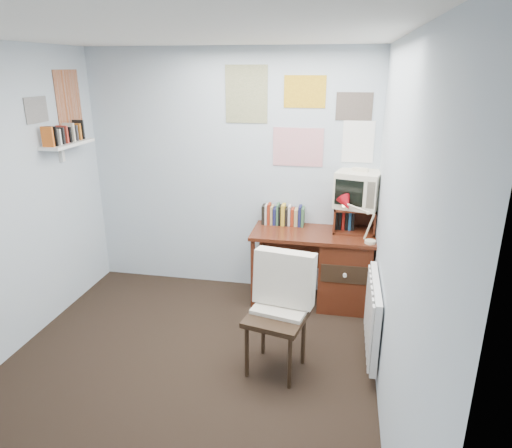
{
  "coord_description": "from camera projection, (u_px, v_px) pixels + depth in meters",
  "views": [
    {
      "loc": [
        1.14,
        -2.77,
        2.3
      ],
      "look_at": [
        0.43,
        0.95,
        0.99
      ],
      "focal_mm": 32.0,
      "sensor_mm": 36.0,
      "label": 1
    }
  ],
  "objects": [
    {
      "name": "book_row",
      "position": [
        291.0,
        215.0,
        4.67
      ],
      "size": [
        0.6,
        0.14,
        0.22
      ],
      "primitive_type": "cube",
      "color": "#512112",
      "rests_on": "desk"
    },
    {
      "name": "posters_left",
      "position": [
        53.0,
        102.0,
        4.17
      ],
      "size": [
        0.01,
        0.7,
        0.6
      ],
      "primitive_type": "cube",
      "color": "white",
      "rests_on": "left_wall"
    },
    {
      "name": "desk_chair",
      "position": [
        276.0,
        318.0,
        3.52
      ],
      "size": [
        0.56,
        0.55,
        0.93
      ],
      "primitive_type": "cube",
      "rotation": [
        0.0,
        0.0,
        -0.22
      ],
      "color": "black",
      "rests_on": "ground"
    },
    {
      "name": "wall_shelf",
      "position": [
        68.0,
        144.0,
        4.27
      ],
      "size": [
        0.2,
        0.62,
        0.24
      ],
      "primitive_type": "cube",
      "color": "white",
      "rests_on": "left_wall"
    },
    {
      "name": "posters_back",
      "position": [
        299.0,
        116.0,
        4.42
      ],
      "size": [
        1.2,
        0.01,
        0.9
      ],
      "primitive_type": "cube",
      "color": "white",
      "rests_on": "back_wall"
    },
    {
      "name": "ceiling",
      "position": [
        155.0,
        32.0,
        2.72
      ],
      "size": [
        3.0,
        3.5,
        0.02
      ],
      "primitive_type": "cube",
      "color": "white",
      "rests_on": "back_wall"
    },
    {
      "name": "crt_tv",
      "position": [
        359.0,
        187.0,
        4.4
      ],
      "size": [
        0.49,
        0.46,
        0.38
      ],
      "primitive_type": "cube",
      "rotation": [
        0.0,
        0.0,
        -0.26
      ],
      "color": "beige",
      "rests_on": "tv_riser"
    },
    {
      "name": "desk",
      "position": [
        339.0,
        267.0,
        4.56
      ],
      "size": [
        1.2,
        0.55,
        0.76
      ],
      "color": "#512112",
      "rests_on": "ground"
    },
    {
      "name": "desk_lamp",
      "position": [
        372.0,
        224.0,
        4.15
      ],
      "size": [
        0.29,
        0.26,
        0.37
      ],
      "primitive_type": "cube",
      "rotation": [
        0.0,
        0.0,
        0.16
      ],
      "color": "#B20B16",
      "rests_on": "desk"
    },
    {
      "name": "tv_riser",
      "position": [
        354.0,
        219.0,
        4.49
      ],
      "size": [
        0.4,
        0.3,
        0.25
      ],
      "primitive_type": "cube",
      "color": "#512112",
      "rests_on": "desk"
    },
    {
      "name": "back_wall",
      "position": [
        230.0,
        174.0,
        4.75
      ],
      "size": [
        3.0,
        0.02,
        2.5
      ],
      "primitive_type": "cube",
      "color": "silver",
      "rests_on": "ground"
    },
    {
      "name": "ground",
      "position": [
        179.0,
        381.0,
        3.53
      ],
      "size": [
        3.5,
        3.5,
        0.0
      ],
      "primitive_type": "plane",
      "color": "black",
      "rests_on": "ground"
    },
    {
      "name": "right_wall",
      "position": [
        395.0,
        244.0,
        2.85
      ],
      "size": [
        0.02,
        3.5,
        2.5
      ],
      "primitive_type": "cube",
      "color": "silver",
      "rests_on": "ground"
    },
    {
      "name": "radiator",
      "position": [
        373.0,
        316.0,
        3.64
      ],
      "size": [
        0.09,
        0.8,
        0.6
      ],
      "primitive_type": "cube",
      "color": "white",
      "rests_on": "right_wall"
    }
  ]
}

